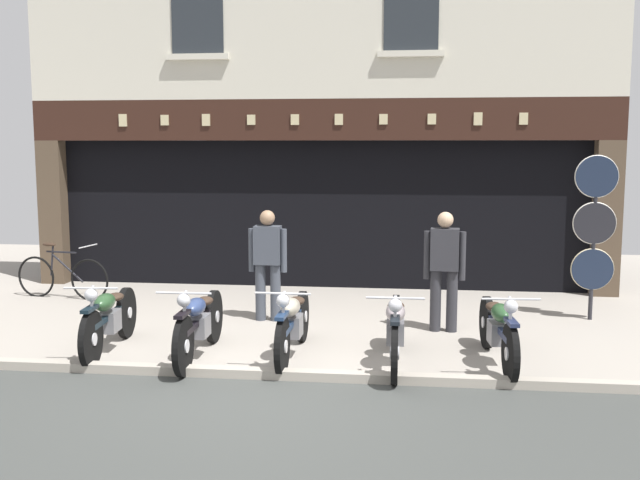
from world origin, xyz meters
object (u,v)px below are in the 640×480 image
(salesman_left, at_px, (268,260))
(advert_board_near, at_px, (228,183))
(shopkeeper_center, at_px, (444,266))
(leaning_bicycle, at_px, (62,276))
(motorcycle_center, at_px, (293,322))
(motorcycle_center_right, at_px, (395,328))
(motorcycle_right, at_px, (498,329))
(motorcycle_left, at_px, (109,317))
(motorcycle_center_left, at_px, (199,322))
(tyre_sign_pole, at_px, (594,225))

(salesman_left, distance_m, advert_board_near, 3.11)
(shopkeeper_center, height_order, leaning_bicycle, shopkeeper_center)
(motorcycle_center, xyz_separation_m, advert_board_near, (-1.88, 4.49, 1.41))
(salesman_left, height_order, leaning_bicycle, salesman_left)
(motorcycle_center_right, relative_size, motorcycle_right, 1.00)
(motorcycle_center, xyz_separation_m, salesman_left, (-0.65, 1.81, 0.46))
(motorcycle_right, bearing_deg, motorcycle_center_right, 3.19)
(leaning_bicycle, bearing_deg, shopkeeper_center, 85.71)
(motorcycle_left, xyz_separation_m, advert_board_near, (0.38, 4.54, 1.41))
(motorcycle_center, relative_size, advert_board_near, 1.90)
(motorcycle_left, bearing_deg, motorcycle_right, 175.70)
(advert_board_near, bearing_deg, shopkeeper_center, -39.01)
(motorcycle_center_left, height_order, salesman_left, salesman_left)
(motorcycle_right, relative_size, shopkeeper_center, 1.26)
(motorcycle_left, distance_m, advert_board_near, 4.77)
(shopkeeper_center, bearing_deg, motorcycle_left, 24.50)
(motorcycle_center, bearing_deg, salesman_left, -69.77)
(motorcycle_center, xyz_separation_m, motorcycle_right, (2.40, -0.02, -0.00))
(leaning_bicycle, bearing_deg, motorcycle_right, 75.31)
(motorcycle_center_left, bearing_deg, shopkeeper_center, -152.15)
(motorcycle_center, relative_size, salesman_left, 1.31)
(advert_board_near, height_order, leaning_bicycle, advert_board_near)
(motorcycle_center_right, bearing_deg, advert_board_near, -56.81)
(motorcycle_center_left, distance_m, motorcycle_center_right, 2.32)
(motorcycle_center_right, relative_size, leaning_bicycle, 1.21)
(motorcycle_left, bearing_deg, motorcycle_center_right, 173.25)
(salesman_left, distance_m, leaning_bicycle, 3.88)
(motorcycle_center, relative_size, leaning_bicycle, 1.23)
(motorcycle_center_left, bearing_deg, motorcycle_right, -178.90)
(motorcycle_center_left, xyz_separation_m, shopkeeper_center, (2.94, 1.65, 0.47))
(motorcycle_left, relative_size, motorcycle_center_right, 0.97)
(motorcycle_center, height_order, motorcycle_center_right, motorcycle_center_right)
(motorcycle_left, relative_size, advert_board_near, 1.82)
(motorcycle_center_right, height_order, shopkeeper_center, shopkeeper_center)
(leaning_bicycle, bearing_deg, advert_board_near, 131.52)
(motorcycle_center_left, distance_m, tyre_sign_pole, 5.79)
(advert_board_near, bearing_deg, motorcycle_right, -46.51)
(leaning_bicycle, bearing_deg, salesman_left, 82.02)
(motorcycle_center_right, relative_size, salesman_left, 1.29)
(motorcycle_center_left, relative_size, salesman_left, 1.31)
(shopkeeper_center, relative_size, advert_board_near, 1.48)
(shopkeeper_center, bearing_deg, motorcycle_right, 114.58)
(motorcycle_left, xyz_separation_m, salesman_left, (1.62, 1.85, 0.46))
(shopkeeper_center, bearing_deg, leaning_bicycle, -9.07)
(motorcycle_left, distance_m, motorcycle_center_right, 3.49)
(motorcycle_center_right, xyz_separation_m, advert_board_near, (-3.10, 4.67, 1.41))
(motorcycle_center_right, distance_m, leaning_bicycle, 6.36)
(motorcycle_center_right, xyz_separation_m, leaning_bicycle, (-5.55, 3.11, -0.06))
(motorcycle_center_right, bearing_deg, salesman_left, -47.14)
(motorcycle_right, bearing_deg, motorcycle_left, -4.02)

